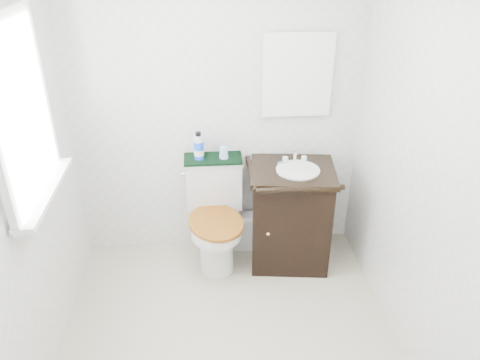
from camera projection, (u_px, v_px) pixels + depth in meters
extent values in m
plane|color=#B4AB91|center=(231.00, 348.00, 3.02)|extent=(2.40, 2.40, 0.00)
plane|color=silver|center=(218.00, 109.00, 3.51)|extent=(2.40, 0.00, 2.40)
plane|color=silver|center=(12.00, 196.00, 2.37)|extent=(0.00, 2.40, 2.40)
plane|color=silver|center=(430.00, 177.00, 2.54)|extent=(0.00, 2.40, 2.40)
cube|color=white|center=(19.00, 113.00, 2.43)|extent=(0.02, 0.70, 0.90)
cube|color=silver|center=(297.00, 75.00, 3.42)|extent=(0.50, 0.02, 0.60)
cylinder|color=silver|center=(216.00, 247.00, 3.64)|extent=(0.27, 0.27, 0.41)
cube|color=silver|center=(215.00, 229.00, 3.86)|extent=(0.27, 0.28, 0.41)
cube|color=silver|center=(214.00, 185.00, 3.69)|extent=(0.43, 0.18, 0.39)
cube|color=silver|center=(213.00, 161.00, 3.59)|extent=(0.45, 0.20, 0.03)
cylinder|color=silver|center=(216.00, 228.00, 3.51)|extent=(0.39, 0.39, 0.08)
cylinder|color=brown|center=(216.00, 222.00, 3.49)|extent=(0.48, 0.48, 0.03)
cube|color=black|center=(290.00, 218.00, 3.68)|extent=(0.65, 0.57, 0.78)
cube|color=black|center=(293.00, 171.00, 3.48)|extent=(0.69, 0.61, 0.04)
cylinder|color=silver|center=(298.00, 170.00, 3.45)|extent=(0.32, 0.32, 0.01)
ellipsoid|color=silver|center=(297.00, 177.00, 3.47)|extent=(0.28, 0.28, 0.14)
cylinder|color=silver|center=(295.00, 157.00, 3.55)|extent=(0.02, 0.02, 0.10)
cube|color=white|center=(243.00, 233.00, 3.94)|extent=(0.19, 0.15, 0.27)
cube|color=white|center=(243.00, 218.00, 3.87)|extent=(0.21, 0.18, 0.03)
cube|color=black|center=(213.00, 159.00, 3.58)|extent=(0.44, 0.22, 0.02)
cylinder|color=blue|center=(199.00, 150.00, 3.53)|extent=(0.07, 0.07, 0.14)
cylinder|color=silver|center=(198.00, 139.00, 3.48)|extent=(0.07, 0.07, 0.05)
cylinder|color=black|center=(198.00, 134.00, 3.47)|extent=(0.04, 0.04, 0.03)
cone|color=#96BBF6|center=(224.00, 152.00, 3.55)|extent=(0.07, 0.07, 0.09)
ellipsoid|color=#1B8173|center=(282.00, 163.00, 3.54)|extent=(0.07, 0.05, 0.02)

